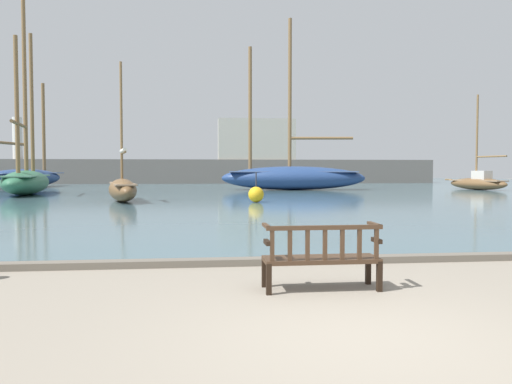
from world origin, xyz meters
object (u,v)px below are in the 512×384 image
Objects in this scene: sailboat_distant_harbor at (122,188)px; sailboat_centre_channel at (293,176)px; sailboat_outer_port at (25,176)px; channel_buoy at (256,194)px; sailboat_far_port at (478,182)px; sailboat_nearest_port at (26,178)px; park_bench at (321,256)px.

sailboat_centre_channel is at bearing 48.90° from sailboat_distant_harbor.
channel_buoy is (18.15, -22.14, -0.64)m from sailboat_outer_port.
sailboat_far_port is (37.18, -9.07, -0.42)m from sailboat_outer_port.
sailboat_nearest_port reaches higher than channel_buoy.
sailboat_centre_channel is 9.02× the size of channel_buoy.
sailboat_outer_port is 23.59m from sailboat_distant_harbor.
sailboat_outer_port is 1.73× the size of sailboat_far_port.
channel_buoy is (6.57, -1.59, -0.25)m from sailboat_distant_harbor.
park_bench is 29.17m from sailboat_nearest_port.
channel_buoy is (-19.03, -13.07, -0.22)m from sailboat_far_port.
sailboat_distant_harbor is 0.93× the size of sailboat_far_port.
sailboat_distant_harbor is 6.77m from channel_buoy.
sailboat_far_port is 14.63m from sailboat_centre_channel.
sailboat_distant_harbor is at bearing 106.47° from park_bench.
sailboat_distant_harbor is at bearing -46.35° from sailboat_nearest_port.
sailboat_centre_channel is (-14.57, 1.16, 0.50)m from sailboat_far_port.
park_bench is 0.12× the size of sailboat_nearest_port.
sailboat_distant_harbor is at bearing -60.61° from sailboat_outer_port.
park_bench is at bearing -99.84° from sailboat_centre_channel.
sailboat_nearest_port is (-7.09, 7.44, 0.43)m from sailboat_distant_harbor.
sailboat_centre_channel is (22.60, -7.91, 0.08)m from sailboat_outer_port.
sailboat_distant_harbor is (-5.57, 18.83, 0.25)m from park_bench.
sailboat_nearest_port is 8.86× the size of channel_buoy.
sailboat_far_port reaches higher than channel_buoy.
sailboat_centre_channel is at bearing 72.62° from channel_buoy.
sailboat_far_port is 23.09m from channel_buoy.
sailboat_outer_port reaches higher than park_bench.
sailboat_far_port is at bearing 56.54° from park_bench.
park_bench is 31.95m from sailboat_centre_channel.
park_bench is 36.34m from sailboat_far_port.
sailboat_nearest_port is (-32.69, -4.05, 0.46)m from sailboat_far_port.
channel_buoy is at bearing -107.38° from sailboat_centre_channel.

